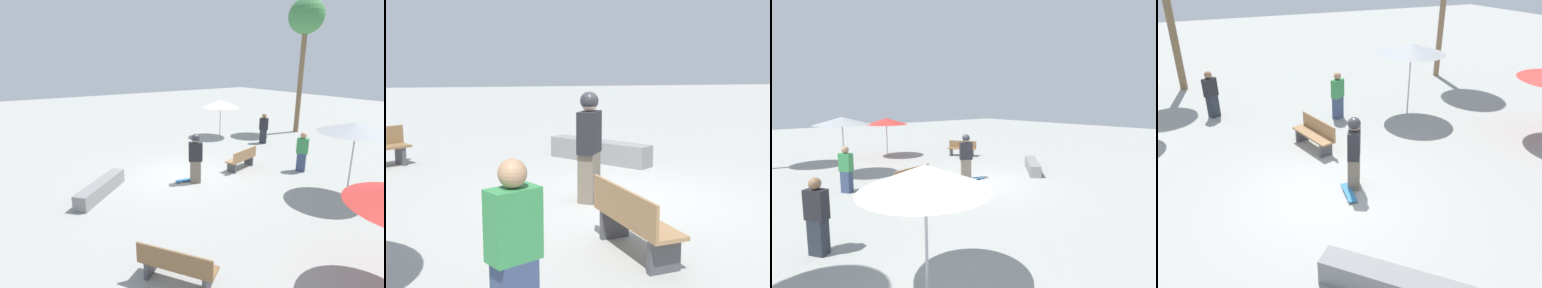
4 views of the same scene
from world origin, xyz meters
The scene contains 11 objects.
ground_plane centered at (0.00, 0.00, 0.00)m, with size 60.00×60.00×0.00m, color #9E9E99.
skater_main centered at (0.02, -0.66, 0.99)m, with size 0.55×0.47×1.83m.
skateboard centered at (-0.23, -0.41, 0.06)m, with size 0.82×0.33×0.07m.
concrete_ledge centered at (-3.20, 0.14, 0.24)m, with size 2.14×2.06×0.48m.
bench_near centered at (2.41, -0.52, 0.43)m, with size 1.66×0.82×0.85m.
bench_far centered at (-3.20, -4.81, 0.43)m, with size 1.28×1.56×0.85m.
shade_umbrella_white centered at (5.10, 4.34, 1.94)m, with size 2.13×2.13×2.15m.
shade_umbrella_grey centered at (3.52, -4.38, 2.31)m, with size 2.27×2.27×2.47m.
palm_tree_right centered at (9.88, 2.69, 6.56)m, with size 2.01×2.01×7.80m.
bystander_watching centered at (6.12, 1.87, 0.81)m, with size 0.45×0.50×1.62m.
bystander_far centered at (4.23, -2.02, 0.80)m, with size 0.44×0.50×1.61m.
Camera 1 is at (-5.68, -9.16, 4.29)m, focal length 28.00 mm.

